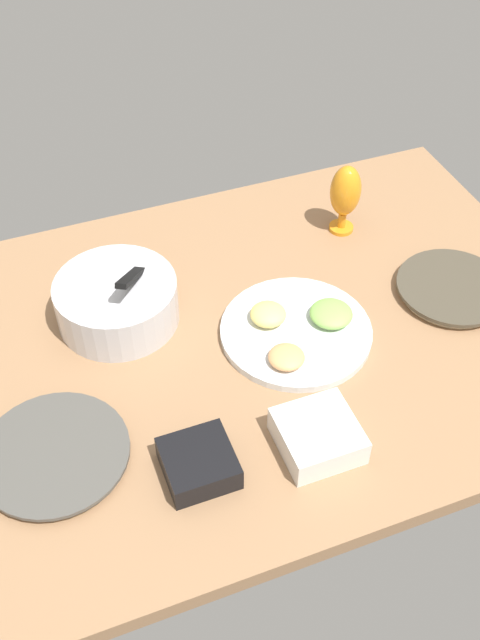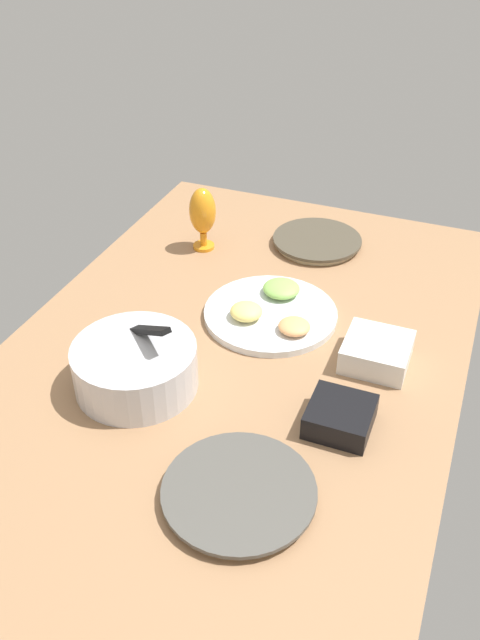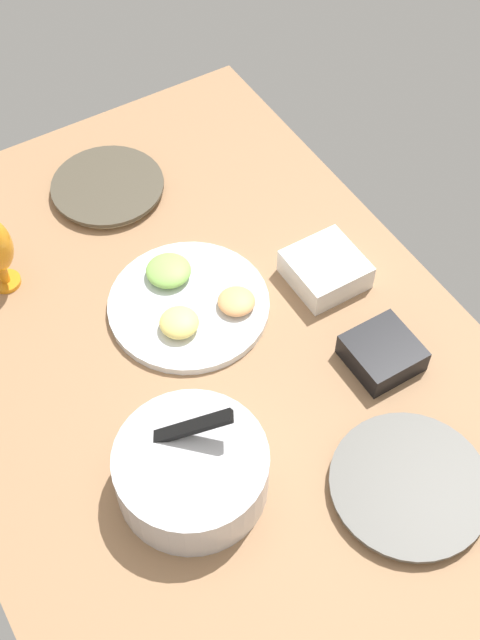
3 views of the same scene
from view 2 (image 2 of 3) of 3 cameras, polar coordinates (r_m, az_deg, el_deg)
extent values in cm
cube|color=#99704C|center=(159.74, -0.46, -2.95)|extent=(160.00, 104.00, 4.00)
cylinder|color=silver|center=(126.42, -0.09, -14.52)|extent=(26.10, 26.10, 1.46)
cylinder|color=#4E4C47|center=(125.53, -0.09, -14.18)|extent=(28.37, 28.37, 0.88)
cylinder|color=beige|center=(200.05, 6.51, 6.49)|extent=(23.76, 23.76, 1.48)
cylinder|color=#494233|center=(199.48, 6.53, 6.78)|extent=(25.83, 25.83, 0.89)
cylinder|color=silver|center=(146.90, -8.83, -3.91)|extent=(26.82, 26.82, 10.32)
cylinder|color=white|center=(144.96, -8.94, -2.97)|extent=(24.14, 24.14, 1.86)
cube|color=black|center=(145.99, -8.18, -0.83)|extent=(11.70, 18.15, 11.13)
cylinder|color=silver|center=(168.24, 2.59, 0.52)|extent=(33.19, 33.19, 1.80)
ellipsoid|color=#8CC659|center=(173.38, 3.51, 2.68)|extent=(9.46, 9.46, 3.22)
ellipsoid|color=#F9E072|center=(164.33, 0.54, 0.74)|extent=(7.93, 7.93, 3.56)
ellipsoid|color=#F2A566|center=(160.54, 4.60, -0.53)|extent=(7.68, 7.68, 2.74)
cylinder|color=orange|center=(197.92, -3.07, 6.25)|extent=(6.17, 6.17, 1.00)
cylinder|color=orange|center=(196.70, -3.10, 6.88)|extent=(2.00, 2.00, 3.98)
ellipsoid|color=orange|center=(192.59, -3.18, 9.18)|extent=(7.60, 7.60, 13.69)
cube|color=black|center=(138.85, 8.45, -8.07)|extent=(12.87, 12.87, 5.34)
cube|color=tan|center=(137.68, 8.51, -7.55)|extent=(10.55, 10.55, 1.71)
cube|color=white|center=(155.59, 11.46, -2.66)|extent=(14.59, 14.59, 6.05)
cube|color=#F9E072|center=(154.42, 11.55, -2.10)|extent=(11.96, 11.96, 1.94)
camera|label=1|loc=(1.00, 69.28, 28.25)|focal=41.66mm
camera|label=3|loc=(1.02, -65.03, 42.32)|focal=46.45mm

